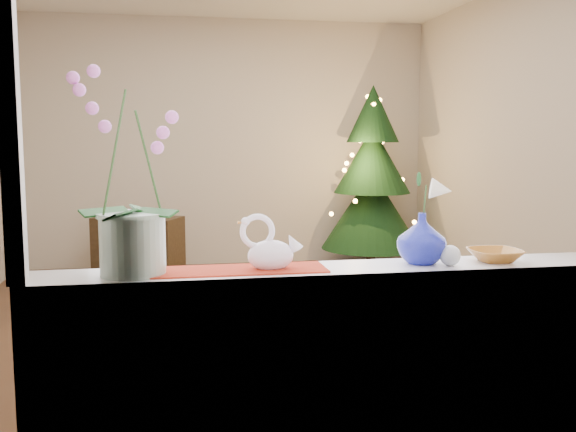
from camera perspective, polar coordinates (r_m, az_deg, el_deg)
name	(u,v)px	position (r m, az deg, el deg)	size (l,w,h in m)	color
ground	(254,326)	(4.88, -3.02, -9.75)	(5.00, 5.00, 0.00)	#382316
wall_back	(225,143)	(7.17, -5.58, 6.46)	(4.50, 0.10, 2.70)	beige
wall_front	(342,152)	(2.22, 4.84, 5.73)	(4.50, 0.10, 2.70)	beige
wall_right	(537,145)	(5.43, 21.29, 5.93)	(0.10, 5.00, 2.70)	beige
window_apron	(337,401)	(2.45, 4.37, -16.06)	(2.20, 0.08, 0.88)	white
windowsill	(332,273)	(2.39, 3.93, -5.04)	(2.20, 0.26, 0.04)	white
window_frame	(341,49)	(2.27, 4.73, 14.62)	(2.22, 0.06, 1.60)	white
runner	(230,270)	(2.33, -5.21, -4.81)	(0.70, 0.20, 0.01)	maroon
orchid_pot	(131,172)	(2.28, -13.82, 3.84)	(0.25, 0.25, 0.72)	white
swan	(271,243)	(2.32, -1.56, -2.46)	(0.23, 0.10, 0.19)	white
blue_vase	(422,234)	(2.49, 11.80, -1.62)	(0.21, 0.21, 0.22)	navy
lily	(423,183)	(2.47, 11.91, 2.88)	(0.12, 0.07, 0.17)	white
paperweight	(450,256)	(2.48, 14.21, -3.42)	(0.08, 0.08, 0.08)	silver
amber_dish	(495,256)	(2.62, 17.91, -3.41)	(0.17, 0.17, 0.04)	#A16422
xmas_tree	(372,178)	(6.91, 7.48, 3.36)	(1.07, 1.07, 1.96)	black
side_table	(139,248)	(6.58, -13.14, -2.79)	(0.83, 0.42, 0.62)	black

